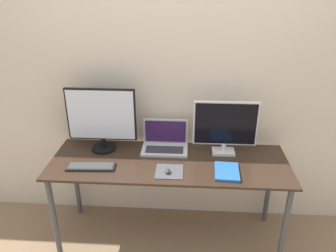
{
  "coord_description": "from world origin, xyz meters",
  "views": [
    {
      "loc": [
        0.13,
        -1.78,
        1.97
      ],
      "look_at": [
        -0.01,
        0.38,
        0.97
      ],
      "focal_mm": 35.0,
      "sensor_mm": 36.0,
      "label": 1
    }
  ],
  "objects_px": {
    "monitor_right": "(225,126)",
    "book": "(227,172)",
    "mouse": "(167,171)",
    "keyboard": "(91,167)",
    "monitor_left": "(101,118)",
    "laptop": "(165,142)"
  },
  "relations": [
    {
      "from": "monitor_left",
      "to": "laptop",
      "type": "relative_size",
      "value": 1.48
    },
    {
      "from": "monitor_left",
      "to": "keyboard",
      "type": "xyz_separation_m",
      "value": [
        -0.03,
        -0.28,
        -0.25
      ]
    },
    {
      "from": "monitor_right",
      "to": "mouse",
      "type": "relative_size",
      "value": 8.47
    },
    {
      "from": "monitor_right",
      "to": "mouse",
      "type": "distance_m",
      "value": 0.56
    },
    {
      "from": "monitor_left",
      "to": "mouse",
      "type": "height_order",
      "value": "monitor_left"
    },
    {
      "from": "monitor_left",
      "to": "monitor_right",
      "type": "xyz_separation_m",
      "value": [
        0.93,
        0.0,
        -0.04
      ]
    },
    {
      "from": "monitor_left",
      "to": "keyboard",
      "type": "bearing_deg",
      "value": -95.68
    },
    {
      "from": "monitor_right",
      "to": "mouse",
      "type": "height_order",
      "value": "monitor_right"
    },
    {
      "from": "keyboard",
      "to": "monitor_left",
      "type": "bearing_deg",
      "value": 84.32
    },
    {
      "from": "keyboard",
      "to": "book",
      "type": "bearing_deg",
      "value": -0.55
    },
    {
      "from": "keyboard",
      "to": "book",
      "type": "xyz_separation_m",
      "value": [
        0.96,
        -0.01,
        0.0
      ]
    },
    {
      "from": "monitor_left",
      "to": "book",
      "type": "xyz_separation_m",
      "value": [
        0.93,
        -0.29,
        -0.25
      ]
    },
    {
      "from": "keyboard",
      "to": "book",
      "type": "height_order",
      "value": "book"
    },
    {
      "from": "monitor_left",
      "to": "monitor_right",
      "type": "bearing_deg",
      "value": 0.0
    },
    {
      "from": "laptop",
      "to": "keyboard",
      "type": "relative_size",
      "value": 1.03
    },
    {
      "from": "monitor_left",
      "to": "book",
      "type": "distance_m",
      "value": 1.01
    },
    {
      "from": "monitor_left",
      "to": "keyboard",
      "type": "distance_m",
      "value": 0.38
    },
    {
      "from": "monitor_right",
      "to": "book",
      "type": "distance_m",
      "value": 0.36
    },
    {
      "from": "laptop",
      "to": "book",
      "type": "xyz_separation_m",
      "value": [
        0.45,
        -0.33,
        -0.04
      ]
    },
    {
      "from": "book",
      "to": "mouse",
      "type": "bearing_deg",
      "value": -175.75
    },
    {
      "from": "book",
      "to": "monitor_left",
      "type": "bearing_deg",
      "value": 162.76
    },
    {
      "from": "mouse",
      "to": "keyboard",
      "type": "bearing_deg",
      "value": 175.82
    }
  ]
}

